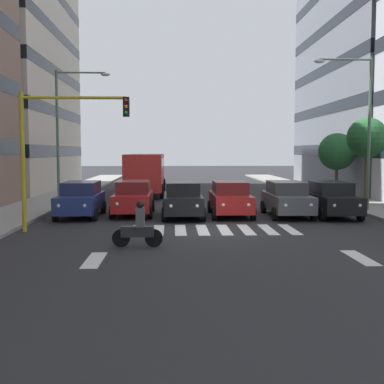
{
  "coord_description": "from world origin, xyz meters",
  "views": [
    {
      "loc": [
        1.67,
        19.98,
        3.2
      ],
      "look_at": [
        0.73,
        -3.69,
        1.25
      ],
      "focal_mm": 46.28,
      "sensor_mm": 36.0,
      "label": 1
    }
  ],
  "objects_px": {
    "street_tree_2": "(337,152)",
    "bus_behind_traffic": "(146,169)",
    "motorcycle_with_rider": "(138,228)",
    "street_lamp_left": "(361,118)",
    "car_4": "(133,198)",
    "street_lamp_right": "(66,122)",
    "car_0": "(331,199)",
    "traffic_light_gantry": "(54,139)",
    "car_3": "(183,199)",
    "car_5": "(81,199)",
    "street_tree_1": "(367,138)",
    "car_1": "(287,199)",
    "car_2": "(230,198)"
  },
  "relations": [
    {
      "from": "car_0",
      "to": "motorcycle_with_rider",
      "type": "bearing_deg",
      "value": 39.46
    },
    {
      "from": "bus_behind_traffic",
      "to": "street_lamp_left",
      "type": "bearing_deg",
      "value": 135.42
    },
    {
      "from": "car_1",
      "to": "car_4",
      "type": "relative_size",
      "value": 1.0
    },
    {
      "from": "car_0",
      "to": "car_5",
      "type": "distance_m",
      "value": 12.27
    },
    {
      "from": "car_4",
      "to": "street_tree_2",
      "type": "height_order",
      "value": "street_tree_2"
    },
    {
      "from": "car_2",
      "to": "car_5",
      "type": "height_order",
      "value": "same"
    },
    {
      "from": "street_lamp_right",
      "to": "car_3",
      "type": "bearing_deg",
      "value": 137.88
    },
    {
      "from": "motorcycle_with_rider",
      "to": "street_lamp_left",
      "type": "distance_m",
      "value": 14.78
    },
    {
      "from": "car_0",
      "to": "street_lamp_right",
      "type": "bearing_deg",
      "value": -24.14
    },
    {
      "from": "car_2",
      "to": "street_lamp_right",
      "type": "relative_size",
      "value": 0.56
    },
    {
      "from": "bus_behind_traffic",
      "to": "street_lamp_left",
      "type": "height_order",
      "value": "street_lamp_left"
    },
    {
      "from": "car_3",
      "to": "car_4",
      "type": "distance_m",
      "value": 2.66
    },
    {
      "from": "street_lamp_right",
      "to": "street_tree_1",
      "type": "distance_m",
      "value": 17.75
    },
    {
      "from": "street_lamp_left",
      "to": "car_5",
      "type": "bearing_deg",
      "value": 4.84
    },
    {
      "from": "car_4",
      "to": "street_tree_1",
      "type": "relative_size",
      "value": 0.89
    },
    {
      "from": "traffic_light_gantry",
      "to": "street_tree_1",
      "type": "relative_size",
      "value": 1.1
    },
    {
      "from": "car_2",
      "to": "street_lamp_left",
      "type": "height_order",
      "value": "street_lamp_left"
    },
    {
      "from": "street_lamp_left",
      "to": "car_4",
      "type": "bearing_deg",
      "value": 2.75
    },
    {
      "from": "street_lamp_right",
      "to": "car_2",
      "type": "bearing_deg",
      "value": 147.64
    },
    {
      "from": "traffic_light_gantry",
      "to": "street_lamp_left",
      "type": "height_order",
      "value": "street_lamp_left"
    },
    {
      "from": "car_0",
      "to": "car_4",
      "type": "xyz_separation_m",
      "value": [
        9.75,
        -1.08,
        0.0
      ]
    },
    {
      "from": "car_1",
      "to": "bus_behind_traffic",
      "type": "xyz_separation_m",
      "value": [
        7.61,
        -12.99,
        0.97
      ]
    },
    {
      "from": "motorcycle_with_rider",
      "to": "car_2",
      "type": "bearing_deg",
      "value": -117.1
    },
    {
      "from": "car_3",
      "to": "motorcycle_with_rider",
      "type": "relative_size",
      "value": 2.61
    },
    {
      "from": "bus_behind_traffic",
      "to": "street_tree_1",
      "type": "distance_m",
      "value": 16.01
    },
    {
      "from": "bus_behind_traffic",
      "to": "motorcycle_with_rider",
      "type": "height_order",
      "value": "bus_behind_traffic"
    },
    {
      "from": "car_4",
      "to": "street_lamp_right",
      "type": "bearing_deg",
      "value": -50.02
    },
    {
      "from": "bus_behind_traffic",
      "to": "street_tree_2",
      "type": "height_order",
      "value": "street_tree_2"
    },
    {
      "from": "car_0",
      "to": "street_lamp_left",
      "type": "distance_m",
      "value": 4.81
    },
    {
      "from": "car_1",
      "to": "street_tree_1",
      "type": "bearing_deg",
      "value": -143.17
    },
    {
      "from": "car_0",
      "to": "car_2",
      "type": "height_order",
      "value": "same"
    },
    {
      "from": "car_0",
      "to": "car_1",
      "type": "relative_size",
      "value": 1.0
    },
    {
      "from": "car_4",
      "to": "street_lamp_left",
      "type": "height_order",
      "value": "street_lamp_left"
    },
    {
      "from": "car_3",
      "to": "traffic_light_gantry",
      "type": "relative_size",
      "value": 0.81
    },
    {
      "from": "car_2",
      "to": "street_lamp_left",
      "type": "bearing_deg",
      "value": -170.47
    },
    {
      "from": "car_3",
      "to": "bus_behind_traffic",
      "type": "relative_size",
      "value": 0.42
    },
    {
      "from": "car_2",
      "to": "street_tree_2",
      "type": "height_order",
      "value": "street_tree_2"
    },
    {
      "from": "car_5",
      "to": "street_lamp_right",
      "type": "relative_size",
      "value": 0.56
    },
    {
      "from": "car_1",
      "to": "car_3",
      "type": "height_order",
      "value": "same"
    },
    {
      "from": "street_lamp_right",
      "to": "street_tree_1",
      "type": "bearing_deg",
      "value": 173.75
    },
    {
      "from": "car_1",
      "to": "street_lamp_left",
      "type": "distance_m",
      "value": 5.96
    },
    {
      "from": "car_2",
      "to": "motorcycle_with_rider",
      "type": "relative_size",
      "value": 2.61
    },
    {
      "from": "car_4",
      "to": "traffic_light_gantry",
      "type": "bearing_deg",
      "value": 62.26
    },
    {
      "from": "car_0",
      "to": "street_tree_1",
      "type": "xyz_separation_m",
      "value": [
        -3.45,
        -4.42,
        3.08
      ]
    },
    {
      "from": "car_4",
      "to": "street_tree_1",
      "type": "bearing_deg",
      "value": -165.83
    },
    {
      "from": "car_1",
      "to": "street_lamp_right",
      "type": "relative_size",
      "value": 0.56
    },
    {
      "from": "car_2",
      "to": "car_4",
      "type": "bearing_deg",
      "value": -7.03
    },
    {
      "from": "street_tree_2",
      "to": "bus_behind_traffic",
      "type": "bearing_deg",
      "value": -13.06
    },
    {
      "from": "car_5",
      "to": "motorcycle_with_rider",
      "type": "height_order",
      "value": "car_5"
    },
    {
      "from": "motorcycle_with_rider",
      "to": "street_tree_2",
      "type": "distance_m",
      "value": 21.66
    }
  ]
}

